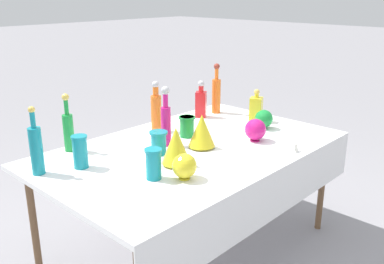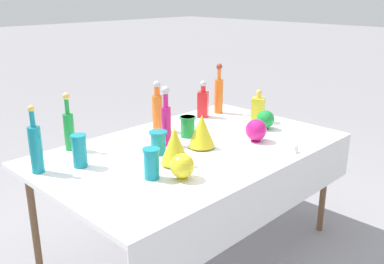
{
  "view_description": "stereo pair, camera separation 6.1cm",
  "coord_description": "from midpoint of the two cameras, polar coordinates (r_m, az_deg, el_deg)",
  "views": [
    {
      "loc": [
        -1.85,
        -1.75,
        1.7
      ],
      "look_at": [
        0.0,
        0.0,
        0.86
      ],
      "focal_mm": 40.0,
      "sensor_mm": 36.0,
      "label": 1
    },
    {
      "loc": [
        -1.81,
        -1.79,
        1.7
      ],
      "look_at": [
        0.0,
        0.0,
        0.86
      ],
      "focal_mm": 40.0,
      "sensor_mm": 36.0,
      "label": 2
    }
  ],
  "objects": [
    {
      "name": "tall_bottle_4",
      "position": [
        2.99,
        -5.38,
        2.94
      ],
      "size": [
        0.07,
        0.07,
        0.36
      ],
      "color": "orange",
      "rests_on": "display_table"
    },
    {
      "name": "slender_vase_2",
      "position": [
        2.46,
        -15.38,
        -2.43
      ],
      "size": [
        0.09,
        0.09,
        0.19
      ],
      "color": "teal",
      "rests_on": "display_table"
    },
    {
      "name": "tall_bottle_3",
      "position": [
        2.72,
        -16.78,
        0.42
      ],
      "size": [
        0.06,
        0.06,
        0.36
      ],
      "color": "#198C38",
      "rests_on": "display_table"
    },
    {
      "name": "tall_bottle_1",
      "position": [
        2.43,
        -20.74,
        -2.04
      ],
      "size": [
        0.07,
        0.07,
        0.38
      ],
      "color": "teal",
      "rests_on": "display_table"
    },
    {
      "name": "tall_bottle_0",
      "position": [
        2.7,
        -4.15,
        1.61
      ],
      "size": [
        0.06,
        0.06,
        0.39
      ],
      "color": "#C61972",
      "rests_on": "display_table"
    },
    {
      "name": "round_bowl_1",
      "position": [
        2.24,
        -1.8,
        -4.56
      ],
      "size": [
        0.13,
        0.13,
        0.14
      ],
      "color": "yellow",
      "rests_on": "display_table"
    },
    {
      "name": "slender_vase_0",
      "position": [
        2.25,
        -5.92,
        -4.11
      ],
      "size": [
        0.09,
        0.09,
        0.17
      ],
      "color": "teal",
      "rests_on": "display_table"
    },
    {
      "name": "ground_plane",
      "position": [
        3.06,
        -0.59,
        -15.46
      ],
      "size": [
        40.0,
        40.0,
        0.0
      ],
      "primitive_type": "plane",
      "color": "gray"
    },
    {
      "name": "fluted_vase_0",
      "position": [
        2.67,
        0.66,
        0.18
      ],
      "size": [
        0.17,
        0.17,
        0.22
      ],
      "color": "yellow",
      "rests_on": "display_table"
    },
    {
      "name": "price_tag_left",
      "position": [
        2.69,
        13.07,
        -2.12
      ],
      "size": [
        0.05,
        0.02,
        0.05
      ],
      "primitive_type": "cube",
      "rotation": [
        -0.21,
        0.0,
        0.16
      ],
      "color": "white",
      "rests_on": "display_table"
    },
    {
      "name": "display_table",
      "position": [
        2.71,
        -0.1,
        -3.19
      ],
      "size": [
        1.93,
        1.19,
        0.76
      ],
      "color": "white",
      "rests_on": "ground"
    },
    {
      "name": "slender_vase_3",
      "position": [
        2.88,
        -1.28,
        0.85
      ],
      "size": [
        0.11,
        0.11,
        0.14
      ],
      "color": "#198C38",
      "rests_on": "display_table"
    },
    {
      "name": "square_decanter_0",
      "position": [
        3.33,
        0.68,
        4.03
      ],
      "size": [
        0.11,
        0.11,
        0.29
      ],
      "color": "red",
      "rests_on": "display_table"
    },
    {
      "name": "slender_vase_1",
      "position": [
        2.58,
        -5.15,
        -1.3
      ],
      "size": [
        0.11,
        0.11,
        0.14
      ],
      "color": "teal",
      "rests_on": "display_table"
    },
    {
      "name": "square_decanter_1",
      "position": [
        3.25,
        8.01,
        3.13
      ],
      "size": [
        0.12,
        0.12,
        0.25
      ],
      "color": "yellow",
      "rests_on": "display_table"
    },
    {
      "name": "round_bowl_2",
      "position": [
        3.09,
        9.0,
        1.74
      ],
      "size": [
        0.13,
        0.13,
        0.14
      ],
      "color": "#198C38",
      "rests_on": "display_table"
    },
    {
      "name": "tall_bottle_2",
      "position": [
        3.44,
        2.75,
        5.22
      ],
      "size": [
        0.07,
        0.07,
        0.4
      ],
      "color": "orange",
      "rests_on": "display_table"
    },
    {
      "name": "fluted_vase_1",
      "position": [
        2.41,
        -2.87,
        -1.84
      ],
      "size": [
        0.17,
        0.17,
        0.22
      ],
      "color": "yellow",
      "rests_on": "display_table"
    },
    {
      "name": "round_bowl_0",
      "position": [
        2.83,
        7.85,
        0.32
      ],
      "size": [
        0.14,
        0.14,
        0.15
      ],
      "color": "#C61972",
      "rests_on": "display_table"
    }
  ]
}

